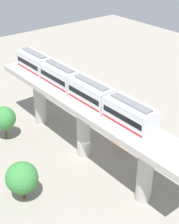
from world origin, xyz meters
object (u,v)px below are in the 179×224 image
at_px(parked_car_white, 97,111).
at_px(parked_car_orange, 126,140).
at_px(tree_far_corner, 22,178).
at_px(train, 75,85).
at_px(tree_mid_lot, 4,118).

bearing_deg(parked_car_white, parked_car_orange, -97.67).
xyz_separation_m(parked_car_orange, tree_far_corner, (-17.57, -0.48, 2.41)).
bearing_deg(tree_far_corner, parked_car_white, 26.84).
distance_m(parked_car_white, parked_car_orange, 9.89).
relative_size(train, parked_car_white, 6.28).
bearing_deg(tree_far_corner, train, 21.38).
bearing_deg(train, tree_far_corner, -158.62).
distance_m(train, tree_far_corner, 14.00).
xyz_separation_m(train, tree_mid_lot, (-6.91, 8.94, -6.78)).
relative_size(train, tree_far_corner, 5.38).
xyz_separation_m(parked_car_orange, tree_mid_lot, (-13.28, 12.84, 2.80)).
bearing_deg(train, tree_mid_lot, 127.69).
relative_size(parked_car_white, tree_mid_lot, 0.81).
distance_m(parked_car_orange, tree_far_corner, 17.74).
distance_m(parked_car_white, tree_far_corner, 22.46).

